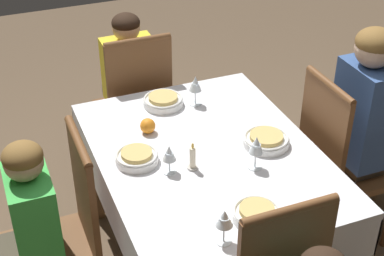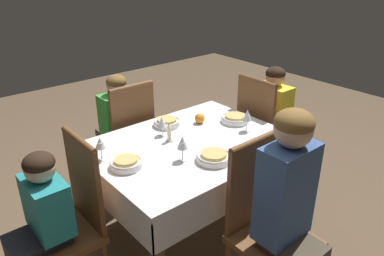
{
  "view_description": "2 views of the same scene",
  "coord_description": "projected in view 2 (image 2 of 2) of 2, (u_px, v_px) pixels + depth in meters",
  "views": [
    {
      "loc": [
        -2.06,
        0.9,
        2.31
      ],
      "look_at": [
        0.07,
        0.05,
        0.84
      ],
      "focal_mm": 55.0,
      "sensor_mm": 36.0,
      "label": 1
    },
    {
      "loc": [
        -1.45,
        -1.74,
        1.89
      ],
      "look_at": [
        -0.01,
        -0.03,
        0.86
      ],
      "focal_mm": 35.0,
      "sensor_mm": 36.0,
      "label": 2
    }
  ],
  "objects": [
    {
      "name": "ground_plane",
      "position": [
        191.0,
        229.0,
        2.85
      ],
      "size": [
        8.0,
        8.0,
        0.0
      ],
      "primitive_type": "plane",
      "color": "brown"
    },
    {
      "name": "wine_glass_south",
      "position": [
        182.0,
        143.0,
        2.27
      ],
      "size": [
        0.07,
        0.07,
        0.16
      ],
      "color": "white",
      "rests_on": "dining_table"
    },
    {
      "name": "chair_east",
      "position": [
        262.0,
        129.0,
        3.19
      ],
      "size": [
        0.42,
        0.41,
        1.01
      ],
      "rotation": [
        0.0,
        0.0,
        1.57
      ],
      "color": "brown",
      "rests_on": "ground_plane"
    },
    {
      "name": "candle_centerpiece",
      "position": [
        169.0,
        134.0,
        2.54
      ],
      "size": [
        0.05,
        0.05,
        0.14
      ],
      "color": "beige",
      "rests_on": "dining_table"
    },
    {
      "name": "person_child_green",
      "position": [
        117.0,
        126.0,
        3.18
      ],
      "size": [
        0.3,
        0.33,
        1.04
      ],
      "rotation": [
        0.0,
        0.0,
        3.14
      ],
      "color": "#4C4233",
      "rests_on": "ground_plane"
    },
    {
      "name": "bowl_north",
      "position": [
        167.0,
        122.0,
        2.78
      ],
      "size": [
        0.2,
        0.2,
        0.06
      ],
      "color": "white",
      "rests_on": "dining_table"
    },
    {
      "name": "orange_fruit",
      "position": [
        200.0,
        118.0,
        2.82
      ],
      "size": [
        0.08,
        0.08,
        0.08
      ],
      "primitive_type": "sphere",
      "color": "orange",
      "rests_on": "dining_table"
    },
    {
      "name": "person_child_teal",
      "position": [
        39.0,
        230.0,
        2.02
      ],
      "size": [
        0.33,
        0.3,
        0.99
      ],
      "rotation": [
        0.0,
        0.0,
        -1.57
      ],
      "color": "#282833",
      "rests_on": "ground_plane"
    },
    {
      "name": "chair_south",
      "position": [
        265.0,
        220.0,
        2.09
      ],
      "size": [
        0.41,
        0.42,
        1.01
      ],
      "color": "brown",
      "rests_on": "ground_plane"
    },
    {
      "name": "person_adult_denim",
      "position": [
        291.0,
        210.0,
        1.92
      ],
      "size": [
        0.3,
        0.34,
        1.24
      ],
      "color": "#4C4233",
      "rests_on": "ground_plane"
    },
    {
      "name": "chair_north",
      "position": [
        128.0,
        136.0,
        3.07
      ],
      "size": [
        0.41,
        0.42,
        1.01
      ],
      "rotation": [
        0.0,
        0.0,
        3.14
      ],
      "color": "brown",
      "rests_on": "ground_plane"
    },
    {
      "name": "dining_table",
      "position": [
        190.0,
        154.0,
        2.57
      ],
      "size": [
        1.32,
        1.0,
        0.74
      ],
      "color": "silver",
      "rests_on": "ground_plane"
    },
    {
      "name": "wine_glass_north",
      "position": [
        162.0,
        123.0,
        2.6
      ],
      "size": [
        0.07,
        0.07,
        0.14
      ],
      "color": "white",
      "rests_on": "dining_table"
    },
    {
      "name": "bowl_west",
      "position": [
        126.0,
        163.0,
        2.23
      ],
      "size": [
        0.2,
        0.2,
        0.06
      ],
      "color": "white",
      "rests_on": "dining_table"
    },
    {
      "name": "wine_glass_east",
      "position": [
        247.0,
        116.0,
        2.66
      ],
      "size": [
        0.07,
        0.07,
        0.17
      ],
      "color": "white",
      "rests_on": "dining_table"
    },
    {
      "name": "wine_glass_west",
      "position": [
        100.0,
        144.0,
        2.28
      ],
      "size": [
        0.07,
        0.07,
        0.15
      ],
      "color": "white",
      "rests_on": "dining_table"
    },
    {
      "name": "bowl_east",
      "position": [
        235.0,
        119.0,
        2.84
      ],
      "size": [
        0.21,
        0.21,
        0.06
      ],
      "color": "white",
      "rests_on": "dining_table"
    },
    {
      "name": "bowl_south",
      "position": [
        214.0,
        157.0,
        2.3
      ],
      "size": [
        0.22,
        0.22,
        0.06
      ],
      "color": "white",
      "rests_on": "dining_table"
    },
    {
      "name": "chair_west",
      "position": [
        70.0,
        217.0,
        2.12
      ],
      "size": [
        0.42,
        0.41,
        1.01
      ],
      "rotation": [
        0.0,
        0.0,
        -1.57
      ],
      "color": "brown",
      "rests_on": "ground_plane"
    },
    {
      "name": "person_child_yellow",
      "position": [
        275.0,
        119.0,
        3.27
      ],
      "size": [
        0.33,
        0.3,
        1.07
      ],
      "rotation": [
        0.0,
        0.0,
        1.57
      ],
      "color": "#383342",
      "rests_on": "ground_plane"
    }
  ]
}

